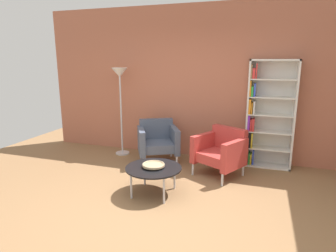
% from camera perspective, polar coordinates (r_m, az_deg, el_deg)
% --- Properties ---
extents(ground_plane, '(8.32, 8.32, 0.00)m').
position_cam_1_polar(ground_plane, '(3.73, -2.95, -17.32)').
color(ground_plane, olive).
extents(brick_back_panel, '(6.40, 0.12, 2.90)m').
position_cam_1_polar(brick_back_panel, '(5.60, 6.10, 8.50)').
color(brick_back_panel, '#B2664C').
rests_on(brick_back_panel, ground_plane).
extents(bookshelf_tall, '(0.80, 0.30, 1.90)m').
position_cam_1_polar(bookshelf_tall, '(5.33, 18.96, 2.03)').
color(bookshelf_tall, silver).
rests_on(bookshelf_tall, ground_plane).
extents(coffee_table_low, '(0.80, 0.80, 0.40)m').
position_cam_1_polar(coffee_table_low, '(4.12, -2.91, -8.58)').
color(coffee_table_low, black).
rests_on(coffee_table_low, ground_plane).
extents(decorative_bowl, '(0.32, 0.32, 0.05)m').
position_cam_1_polar(decorative_bowl, '(4.09, -2.92, -7.74)').
color(decorative_bowl, tan).
rests_on(decorative_bowl, coffee_table_low).
extents(armchair_by_bookshelf, '(0.93, 0.90, 0.78)m').
position_cam_1_polar(armchair_by_bookshelf, '(4.84, 10.50, -4.87)').
color(armchair_by_bookshelf, '#B73833').
rests_on(armchair_by_bookshelf, ground_plane).
extents(armchair_spare_guest, '(0.93, 0.90, 0.78)m').
position_cam_1_polar(armchair_spare_guest, '(5.38, -2.08, -2.84)').
color(armchair_spare_guest, '#4C566B').
rests_on(armchair_spare_guest, ground_plane).
extents(floor_lamp_torchiere, '(0.32, 0.32, 1.74)m').
position_cam_1_polar(floor_lamp_torchiere, '(5.72, -9.54, 8.47)').
color(floor_lamp_torchiere, silver).
rests_on(floor_lamp_torchiere, ground_plane).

